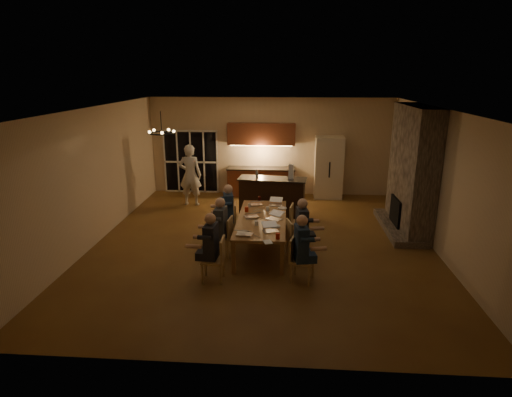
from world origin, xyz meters
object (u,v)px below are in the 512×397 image
object	(u,v)px
person_left_near	(211,247)
redcup_near	(278,236)
mug_front	(256,223)
person_right_near	(301,249)
standing_person	(190,175)
laptop_c	(251,212)
chair_right_near	(302,260)
can_silver	(264,226)
can_cola	(259,199)
mug_back	(249,205)
chair_left_mid	(222,236)
laptop_d	(274,215)
chair_right_mid	(298,240)
chair_right_far	(299,223)
laptop_b	(271,226)
bar_island	(272,196)
person_left_far	(229,212)
person_right_mid	(302,229)
redcup_mid	(247,209)
chair_left_near	(213,260)
laptop_a	(244,229)
laptop_e	(256,200)
person_left_mid	(221,228)
chandelier	(162,133)
plate_near	(275,226)
refrigerator	(329,167)
mug_mid	(268,209)
bar_bottle	(257,173)
laptop_f	(276,201)
bar_blender	(291,171)
plate_far	(282,208)
chair_left_far	(227,221)
plate_left	(243,232)

from	to	relation	value
person_left_near	redcup_near	bearing A→B (deg)	110.02
mug_front	redcup_near	bearing A→B (deg)	-57.71
person_right_near	standing_person	size ratio (longest dim) A/B	0.73
person_left_near	laptop_c	distance (m)	1.81
chair_right_near	can_silver	world-z (taller)	chair_right_near
can_cola	mug_back	bearing A→B (deg)	-111.36
chair_left_mid	laptop_c	size ratio (longest dim) A/B	2.78
person_right_near	laptop_d	world-z (taller)	person_right_near
chair_right_mid	chair_right_far	size ratio (longest dim) A/B	1.00
standing_person	laptop_b	world-z (taller)	standing_person
bar_island	person_left_far	bearing A→B (deg)	-110.55
mug_back	person_right_mid	bearing A→B (deg)	-46.01
laptop_d	redcup_mid	world-z (taller)	laptop_d
person_right_mid	chair_left_near	bearing A→B (deg)	115.01
chair_left_mid	chair_right_far	xyz separation A→B (m)	(1.76, 1.01, 0.00)
chair_right_near	standing_person	distance (m)	5.88
can_silver	laptop_a	bearing A→B (deg)	-135.12
chair_right_mid	laptop_e	world-z (taller)	laptop_e
person_left_mid	mug_front	distance (m)	0.79
laptop_c	person_right_near	bearing A→B (deg)	101.11
standing_person	chandelier	world-z (taller)	chandelier
chair_right_mid	standing_person	distance (m)	5.00
person_left_mid	plate_near	xyz separation A→B (m)	(1.19, 0.01, 0.07)
chair_right_near	person_left_mid	xyz separation A→B (m)	(-1.76, 1.00, 0.24)
refrigerator	laptop_c	distance (m)	4.89
mug_mid	plate_near	xyz separation A→B (m)	(0.21, -1.09, -0.04)
chair_right_far	can_silver	size ratio (longest dim) A/B	7.42
person_left_mid	chair_left_mid	bearing A→B (deg)	-171.00
bar_bottle	laptop_e	bearing A→B (deg)	-86.76
chair_left_mid	laptop_f	bearing A→B (deg)	147.64
laptop_a	laptop_e	world-z (taller)	same
person_right_mid	chandelier	world-z (taller)	chandelier
bar_blender	laptop_b	bearing A→B (deg)	-85.74
standing_person	plate_far	size ratio (longest dim) A/B	8.55
chair_left_far	plate_left	xyz separation A→B (m)	(0.55, -1.57, 0.31)
can_silver	redcup_mid	bearing A→B (deg)	113.39
chandelier	bar_bottle	world-z (taller)	chandelier
bar_island	mug_back	bearing A→B (deg)	-99.94
refrigerator	plate_far	world-z (taller)	refrigerator
person_left_mid	plate_far	size ratio (longest dim) A/B	6.22
mug_mid	plate_far	distance (m)	0.41
chair_left_mid	mug_back	world-z (taller)	chair_left_mid
can_cola	bar_blender	bearing A→B (deg)	54.48
chair_right_near	person_right_mid	distance (m)	1.09
redcup_mid	bar_island	bearing A→B (deg)	75.41
bar_island	plate_far	distance (m)	1.81
laptop_e	redcup_near	xyz separation A→B (m)	(0.60, -2.27, -0.05)
mug_mid	redcup_near	world-z (taller)	redcup_near
plate_far	laptop_b	bearing A→B (deg)	-97.91
chair_right_mid	laptop_d	bearing A→B (deg)	35.46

